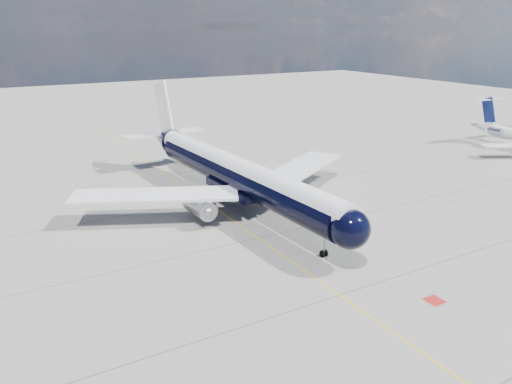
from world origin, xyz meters
TOP-DOWN VIEW (x-y plane):
  - ground at (0.00, 30.00)m, footprint 320.00×320.00m
  - taxiway_centerline at (0.00, 25.00)m, footprint 0.16×160.00m
  - red_marking at (6.80, -10.00)m, footprint 1.60×1.60m
  - main_airliner at (2.77, 21.37)m, footprint 43.08×52.46m

SIDE VIEW (x-z plane):
  - ground at x=0.00m, z-range 0.00..0.00m
  - taxiway_centerline at x=0.00m, z-range 0.00..0.01m
  - red_marking at x=6.80m, z-range 0.00..0.01m
  - main_airliner at x=2.77m, z-range -2.87..12.28m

